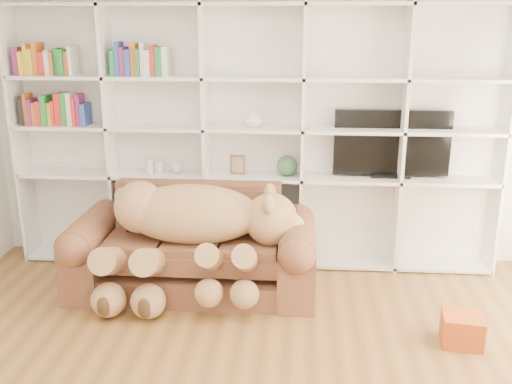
# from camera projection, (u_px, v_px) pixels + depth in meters

# --- Properties ---
(wall_back) EXTENTS (5.00, 0.02, 2.70)m
(wall_back) POSITION_uv_depth(u_px,v_px,m) (256.00, 119.00, 5.32)
(wall_back) COLOR white
(wall_back) RESTS_ON floor
(bookshelf) EXTENTS (4.43, 0.35, 2.40)m
(bookshelf) POSITION_uv_depth(u_px,v_px,m) (228.00, 126.00, 5.22)
(bookshelf) COLOR white
(bookshelf) RESTS_ON floor
(sofa) EXTENTS (2.06, 0.89, 0.87)m
(sofa) POSITION_uv_depth(u_px,v_px,m) (194.00, 253.00, 4.89)
(sofa) COLOR brown
(sofa) RESTS_ON floor
(teddy_bear) EXTENTS (1.67, 0.88, 0.97)m
(teddy_bear) POSITION_uv_depth(u_px,v_px,m) (192.00, 228.00, 4.64)
(teddy_bear) COLOR tan
(teddy_bear) RESTS_ON sofa
(throw_pillow) EXTENTS (0.40, 0.27, 0.38)m
(throw_pillow) POSITION_uv_depth(u_px,v_px,m) (148.00, 213.00, 4.97)
(throw_pillow) COLOR #540E23
(throw_pillow) RESTS_ON sofa
(gift_box) EXTENTS (0.31, 0.30, 0.22)m
(gift_box) POSITION_uv_depth(u_px,v_px,m) (462.00, 329.00, 4.09)
(gift_box) COLOR #B14817
(gift_box) RESTS_ON floor
(tv) EXTENTS (1.04, 0.18, 0.61)m
(tv) POSITION_uv_depth(u_px,v_px,m) (392.00, 144.00, 5.15)
(tv) COLOR black
(tv) RESTS_ON bookshelf
(picture_frame) EXTENTS (0.14, 0.04, 0.18)m
(picture_frame) POSITION_uv_depth(u_px,v_px,m) (238.00, 165.00, 5.26)
(picture_frame) COLOR brown
(picture_frame) RESTS_ON bookshelf
(green_vase) EXTENTS (0.19, 0.19, 0.19)m
(green_vase) POSITION_uv_depth(u_px,v_px,m) (287.00, 166.00, 5.23)
(green_vase) COLOR #32613F
(green_vase) RESTS_ON bookshelf
(figurine_tall) EXTENTS (0.08, 0.08, 0.14)m
(figurine_tall) POSITION_uv_depth(u_px,v_px,m) (150.00, 166.00, 5.33)
(figurine_tall) COLOR silver
(figurine_tall) RESTS_ON bookshelf
(figurine_short) EXTENTS (0.08, 0.08, 0.11)m
(figurine_short) POSITION_uv_depth(u_px,v_px,m) (159.00, 167.00, 5.32)
(figurine_short) COLOR silver
(figurine_short) RESTS_ON bookshelf
(snow_globe) EXTENTS (0.10, 0.10, 0.10)m
(snow_globe) POSITION_uv_depth(u_px,v_px,m) (177.00, 168.00, 5.31)
(snow_globe) COLOR silver
(snow_globe) RESTS_ON bookshelf
(shelf_vase) EXTENTS (0.18, 0.18, 0.16)m
(shelf_vase) POSITION_uv_depth(u_px,v_px,m) (253.00, 118.00, 5.12)
(shelf_vase) COLOR white
(shelf_vase) RESTS_ON bookshelf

